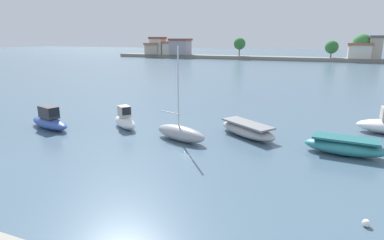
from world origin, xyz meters
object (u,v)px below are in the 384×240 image
at_px(moored_boat_3, 125,120).
at_px(mooring_buoy_0, 321,135).
at_px(moored_boat_6, 345,146).
at_px(mooring_buoy_1, 366,223).
at_px(moored_boat_2, 49,121).
at_px(moored_boat_4, 180,133).
at_px(moored_boat_5, 247,130).

distance_m(moored_boat_3, mooring_buoy_0, 14.78).
distance_m(moored_boat_6, mooring_buoy_0, 3.43).
xyz_separation_m(moored_boat_3, moored_boat_6, (15.76, 0.06, -0.11)).
relative_size(mooring_buoy_0, mooring_buoy_1, 1.20).
distance_m(moored_boat_3, mooring_buoy_1, 18.13).
relative_size(moored_boat_3, mooring_buoy_1, 11.15).
relative_size(moored_boat_2, moored_boat_4, 0.74).
bearing_deg(moored_boat_4, mooring_buoy_1, -15.08).
relative_size(moored_boat_4, mooring_buoy_0, 18.54).
height_order(moored_boat_5, mooring_buoy_1, moored_boat_5).
height_order(moored_boat_2, moored_boat_4, moored_boat_4).
bearing_deg(moored_boat_3, moored_boat_5, 42.88).
xyz_separation_m(moored_boat_2, mooring_buoy_1, (21.64, -5.80, -0.48)).
distance_m(moored_boat_4, mooring_buoy_1, 12.83).
xyz_separation_m(moored_boat_4, mooring_buoy_1, (10.83, -6.87, -0.42)).
relative_size(moored_boat_2, mooring_buoy_0, 13.77).
distance_m(moored_boat_2, moored_boat_3, 5.92).
bearing_deg(moored_boat_4, moored_boat_3, -175.79).
distance_m(moored_boat_4, moored_boat_6, 10.47).
height_order(moored_boat_3, moored_boat_5, moored_boat_3).
bearing_deg(moored_boat_2, moored_boat_3, 39.60).
bearing_deg(moored_boat_4, moored_boat_5, 51.13).
relative_size(moored_boat_4, moored_boat_6, 1.35).
bearing_deg(mooring_buoy_0, moored_boat_2, -164.45).
height_order(moored_boat_5, mooring_buoy_0, moored_boat_5).
relative_size(moored_boat_5, mooring_buoy_0, 14.99).
relative_size(moored_boat_4, moored_boat_5, 1.24).
bearing_deg(mooring_buoy_1, moored_boat_6, 93.05).
xyz_separation_m(moored_boat_2, moored_boat_5, (14.87, 3.79, -0.13)).
bearing_deg(mooring_buoy_1, moored_boat_3, 153.37).
distance_m(moored_boat_2, moored_boat_6, 21.34).
distance_m(moored_boat_2, moored_boat_4, 10.86).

